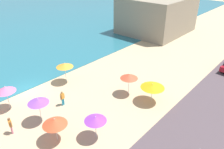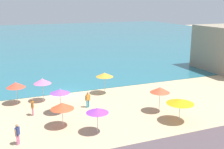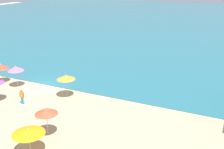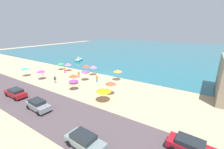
{
  "view_description": "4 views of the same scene",
  "coord_description": "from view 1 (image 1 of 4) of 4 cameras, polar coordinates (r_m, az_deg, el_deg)",
  "views": [
    {
      "loc": [
        -9.34,
        -21.2,
        13.32
      ],
      "look_at": [
        7.86,
        -5.95,
        1.03
      ],
      "focal_mm": 35.0,
      "sensor_mm": 36.0,
      "label": 1
    },
    {
      "loc": [
        -6.78,
        -31.03,
        10.35
      ],
      "look_at": [
        5.73,
        -0.25,
        1.79
      ],
      "focal_mm": 45.0,
      "sensor_mm": 36.0,
      "label": 2
    },
    {
      "loc": [
        20.7,
        -25.35,
        12.82
      ],
      "look_at": [
        7.76,
        2.3,
        1.8
      ],
      "focal_mm": 45.0,
      "sensor_mm": 36.0,
      "label": 3
    },
    {
      "loc": [
        20.64,
        -29.37,
        11.3
      ],
      "look_at": [
        2.7,
        -1.86,
        1.16
      ],
      "focal_mm": 24.0,
      "sensor_mm": 36.0,
      "label": 4
    }
  ],
  "objects": [
    {
      "name": "beach_umbrella_11",
      "position": [
        22.48,
        10.56,
        -2.92
      ],
      "size": [
        2.45,
        2.45,
        2.17
      ],
      "color": "#B2B2B7",
      "rests_on": "ground_plane"
    },
    {
      "name": "beach_umbrella_5",
      "position": [
        20.35,
        -18.75,
        -6.6
      ],
      "size": [
        1.88,
        1.88,
        2.5
      ],
      "color": "#B2B2B7",
      "rests_on": "ground_plane"
    },
    {
      "name": "beach_umbrella_0",
      "position": [
        26.11,
        -12.28,
        2.41
      ],
      "size": [
        2.0,
        2.0,
        2.57
      ],
      "color": "#B2B2B7",
      "rests_on": "ground_plane"
    },
    {
      "name": "bather_2",
      "position": [
        20.73,
        -25.02,
        -11.79
      ],
      "size": [
        0.29,
        0.56,
        1.64
      ],
      "color": "#D5708A",
      "rests_on": "ground_plane"
    },
    {
      "name": "bather_0",
      "position": [
        22.67,
        -12.81,
        -5.86
      ],
      "size": [
        0.57,
        0.27,
        1.63
      ],
      "color": "teal",
      "rests_on": "ground_plane"
    },
    {
      "name": "beach_umbrella_7",
      "position": [
        23.28,
        4.48,
        -0.41
      ],
      "size": [
        1.91,
        1.91,
        2.57
      ],
      "color": "#B2B2B7",
      "rests_on": "ground_plane"
    },
    {
      "name": "harbor_fortress",
      "position": [
        46.84,
        12.97,
        17.67
      ],
      "size": [
        13.96,
        11.15,
        15.25
      ],
      "color": "gray",
      "rests_on": "ground_plane"
    },
    {
      "name": "beach_umbrella_4",
      "position": [
        23.23,
        -26.1,
        -3.45
      ],
      "size": [
        1.88,
        1.88,
        2.61
      ],
      "color": "#B2B2B7",
      "rests_on": "ground_plane"
    },
    {
      "name": "beach_umbrella_1",
      "position": [
        18.18,
        -14.76,
        -11.86
      ],
      "size": [
        2.0,
        2.0,
        2.25
      ],
      "color": "#B2B2B7",
      "rests_on": "ground_plane"
    },
    {
      "name": "ground_plane",
      "position": [
        26.73,
        -21.25,
        -3.9
      ],
      "size": [
        160.0,
        160.0,
        0.0
      ],
      "primitive_type": "plane",
      "color": "tan"
    },
    {
      "name": "beach_umbrella_10",
      "position": [
        17.88,
        -4.36,
        -11.46
      ],
      "size": [
        1.84,
        1.84,
        2.21
      ],
      "color": "#B2B2B7",
      "rests_on": "ground_plane"
    }
  ]
}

